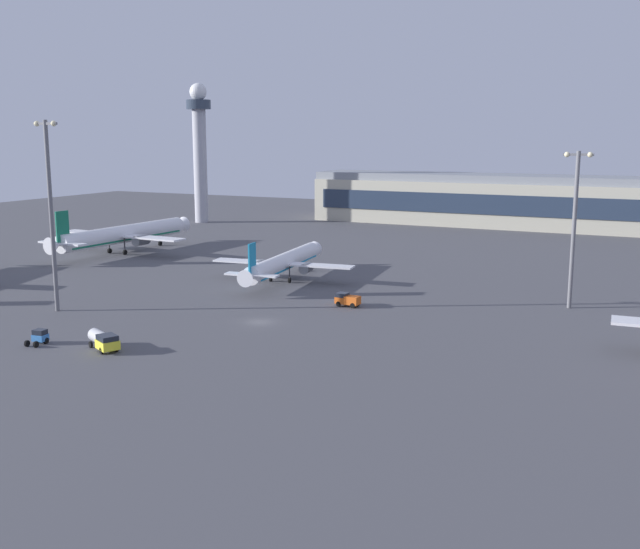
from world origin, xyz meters
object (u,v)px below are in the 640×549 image
(airplane_near_gate, at_px, (283,263))
(fuel_truck, at_px, (103,340))
(control_tower, at_px, (200,144))
(pushback_tug, at_px, (39,337))
(apron_light_west, at_px, (574,220))
(airplane_far_stand, at_px, (123,235))
(apron_light_east, at_px, (51,206))
(baggage_tractor, at_px, (347,299))

(airplane_near_gate, bearing_deg, fuel_truck, -95.43)
(control_tower, height_order, airplane_near_gate, control_tower)
(pushback_tug, relative_size, apron_light_west, 0.12)
(airplane_far_stand, height_order, apron_light_west, apron_light_west)
(control_tower, xyz_separation_m, pushback_tug, (64.91, -133.17, -24.88))
(fuel_truck, bearing_deg, airplane_near_gate, -152.19)
(airplane_far_stand, distance_m, fuel_truck, 87.00)
(airplane_near_gate, bearing_deg, apron_light_east, -125.39)
(fuel_truck, height_order, pushback_tug, fuel_truck)
(airplane_near_gate, xyz_separation_m, apron_light_east, (-21.29, -39.36, 13.81))
(airplane_near_gate, bearing_deg, baggage_tractor, -43.53)
(airplane_near_gate, relative_size, pushback_tug, 11.55)
(apron_light_east, distance_m, apron_light_west, 85.76)
(control_tower, relative_size, baggage_tractor, 10.66)
(airplane_far_stand, xyz_separation_m, pushback_tug, (44.27, -69.67, -3.50))
(airplane_far_stand, bearing_deg, apron_light_west, -5.14)
(airplane_near_gate, relative_size, baggage_tractor, 8.86)
(baggage_tractor, height_order, apron_light_west, apron_light_west)
(control_tower, relative_size, fuel_truck, 6.89)
(fuel_truck, distance_m, pushback_tug, 10.14)
(pushback_tug, xyz_separation_m, apron_light_east, (-12.76, 16.09, 16.39))
(control_tower, bearing_deg, pushback_tug, -64.01)
(airplane_near_gate, xyz_separation_m, fuel_truck, (1.45, -53.72, -2.29))
(apron_light_east, bearing_deg, pushback_tug, -51.60)
(pushback_tug, bearing_deg, airplane_near_gate, 74.63)
(fuel_truck, distance_m, baggage_tractor, 42.93)
(pushback_tug, distance_m, baggage_tractor, 49.64)
(airplane_far_stand, bearing_deg, pushback_tug, -55.10)
(airplane_far_stand, distance_m, apron_light_east, 63.48)
(airplane_near_gate, xyz_separation_m, baggage_tractor, (20.73, -15.37, -2.47))
(apron_light_west, bearing_deg, control_tower, 148.76)
(baggage_tractor, distance_m, apron_light_east, 51.06)
(airplane_near_gate, height_order, apron_light_west, apron_light_west)
(apron_light_east, bearing_deg, fuel_truck, -32.26)
(pushback_tug, bearing_deg, airplane_far_stand, 115.81)
(control_tower, relative_size, apron_light_east, 1.46)
(fuel_truck, relative_size, pushback_tug, 2.02)
(airplane_far_stand, height_order, baggage_tractor, airplane_far_stand)
(fuel_truck, bearing_deg, airplane_far_stand, -115.12)
(airplane_far_stand, distance_m, apron_light_west, 109.21)
(airplane_far_stand, bearing_deg, apron_light_east, -57.07)
(airplane_far_stand, bearing_deg, baggage_tractor, -19.45)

